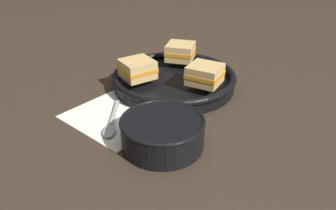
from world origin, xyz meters
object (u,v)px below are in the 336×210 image
at_px(sandwich_near_left, 180,52).
at_px(sandwich_far_left, 205,74).
at_px(spoon, 111,125).
at_px(sandwich_near_right, 137,69).
at_px(soup_bowl, 162,131).
at_px(skillet, 174,79).

xyz_separation_m(sandwich_near_left, sandwich_far_left, (0.16, -0.06, 0.00)).
distance_m(spoon, sandwich_far_left, 0.26).
bearing_deg(sandwich_near_right, spoon, -53.43).
distance_m(soup_bowl, skillet, 0.27).
distance_m(spoon, skillet, 0.25).
xyz_separation_m(soup_bowl, sandwich_near_left, (-0.25, 0.26, 0.03)).
height_order(spoon, sandwich_far_left, sandwich_far_left).
bearing_deg(skillet, spoon, -72.82).
relative_size(soup_bowl, sandwich_near_right, 1.93).
xyz_separation_m(spoon, sandwich_far_left, (0.02, 0.25, 0.06)).
bearing_deg(skillet, sandwich_near_left, 129.61).
xyz_separation_m(spoon, sandwich_near_right, (-0.11, 0.15, 0.06)).
bearing_deg(sandwich_far_left, skillet, -170.39).
distance_m(spoon, sandwich_near_left, 0.35).
height_order(sandwich_near_left, sandwich_far_left, same).
bearing_deg(sandwich_near_right, soup_bowl, -23.21).
bearing_deg(spoon, soup_bowl, 61.96).
height_order(sandwich_near_left, sandwich_near_right, same).
height_order(soup_bowl, sandwich_near_left, sandwich_near_left).
xyz_separation_m(soup_bowl, sandwich_near_right, (-0.22, 0.10, 0.03)).
distance_m(sandwich_near_left, sandwich_far_left, 0.17).
distance_m(soup_bowl, sandwich_near_right, 0.25).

